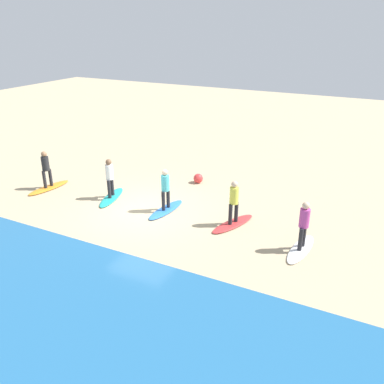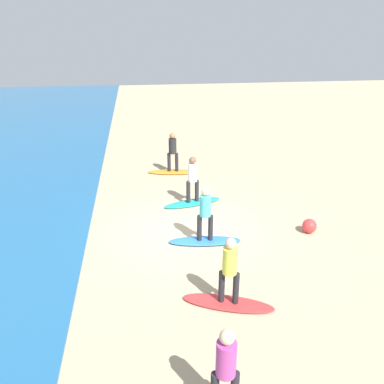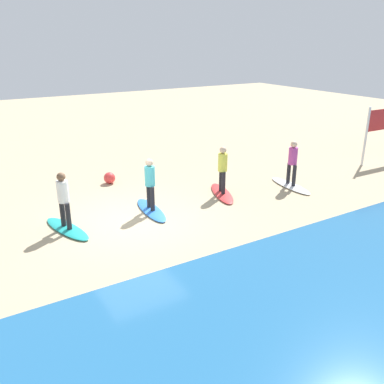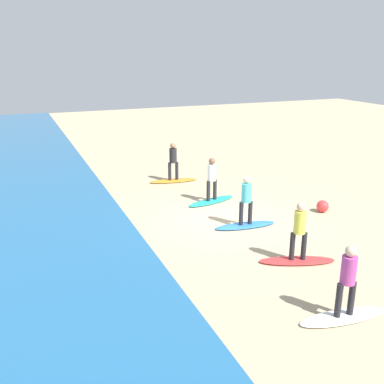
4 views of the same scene
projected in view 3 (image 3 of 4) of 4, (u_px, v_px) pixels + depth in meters
ground_plane at (135, 221)px, 12.40m from camera, size 60.00×60.00×0.00m
surfboard_white at (290, 186)px, 15.23m from camera, size 0.75×2.14×0.09m
surfer_white at (293, 160)px, 14.88m from camera, size 0.32×0.46×1.64m
surfboard_red at (222, 193)px, 14.48m from camera, size 1.24×2.17×0.09m
surfer_red at (223, 166)px, 14.13m from camera, size 0.32×0.44×1.64m
surfboard_blue at (151, 210)px, 13.07m from camera, size 0.75×2.14×0.09m
surfer_blue at (150, 180)px, 12.72m from camera, size 0.32×0.46×1.64m
surfboard_teal at (67, 229)px, 11.78m from camera, size 1.06×2.17×0.09m
surfer_teal at (63, 196)px, 11.44m from camera, size 0.32×0.45×1.64m
beach_ball at (110, 178)px, 15.52m from camera, size 0.43×0.43×0.43m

